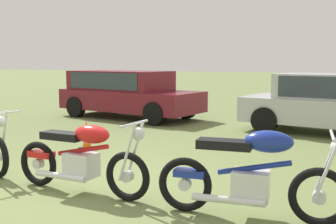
{
  "coord_description": "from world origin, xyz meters",
  "views": [
    {
      "loc": [
        3.32,
        -4.76,
        1.74
      ],
      "look_at": [
        0.44,
        1.81,
        0.87
      ],
      "focal_mm": 45.14,
      "sensor_mm": 36.0,
      "label": 1
    }
  ],
  "objects": [
    {
      "name": "car_burgundy",
      "position": [
        -3.07,
        6.54,
        0.83
      ],
      "size": [
        4.67,
        2.55,
        1.43
      ],
      "rotation": [
        0.0,
        0.0,
        -0.19
      ],
      "color": "maroon",
      "rests_on": "ground"
    },
    {
      "name": "car_silver",
      "position": [
        2.92,
        5.9,
        0.8
      ],
      "size": [
        4.52,
        2.39,
        1.43
      ],
      "rotation": [
        0.0,
        0.0,
        -0.16
      ],
      "color": "#B2B5BA",
      "rests_on": "ground"
    },
    {
      "name": "motorcycle_red",
      "position": [
        0.11,
        -0.26,
        0.47
      ],
      "size": [
        2.09,
        0.64,
        1.02
      ],
      "rotation": [
        0.0,
        0.0,
        -0.05
      ],
      "color": "black",
      "rests_on": "ground"
    },
    {
      "name": "traffic_cone",
      "position": [
        -1.47,
        2.14,
        0.27
      ],
      "size": [
        0.25,
        0.25,
        0.59
      ],
      "color": "#EA590F",
      "rests_on": "ground"
    },
    {
      "name": "ground_plane",
      "position": [
        0.0,
        0.0,
        0.0
      ],
      "size": [
        120.0,
        120.0,
        0.0
      ],
      "primitive_type": "plane",
      "color": "olive"
    },
    {
      "name": "motorcycle_blue",
      "position": [
        2.35,
        -0.28,
        0.49
      ],
      "size": [
        2.1,
        0.65,
        1.02
      ],
      "rotation": [
        0.0,
        0.0,
        0.09
      ],
      "color": "black",
      "rests_on": "ground"
    }
  ]
}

